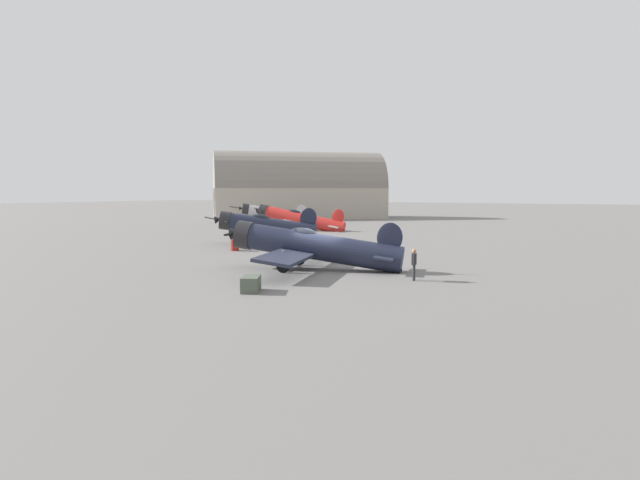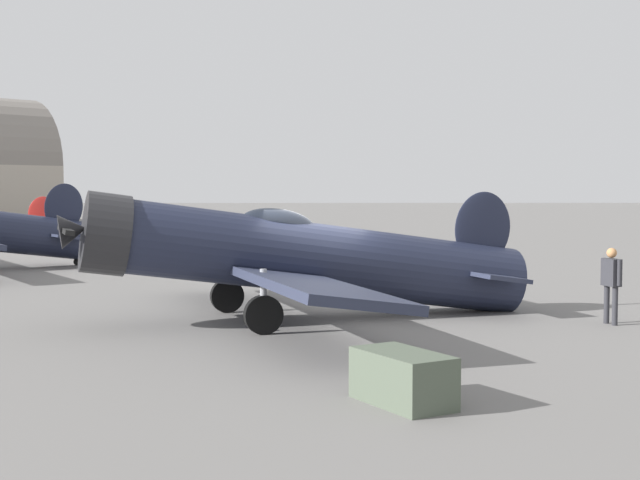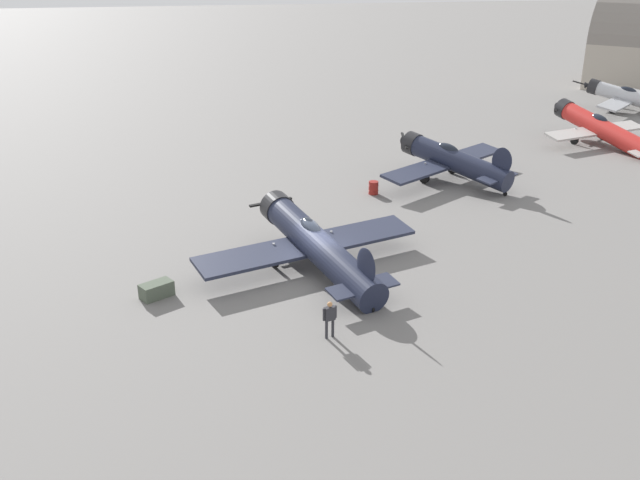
% 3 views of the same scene
% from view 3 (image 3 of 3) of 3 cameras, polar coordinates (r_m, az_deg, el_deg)
% --- Properties ---
extents(ground_plane, '(400.00, 400.00, 0.00)m').
position_cam_3_polar(ground_plane, '(35.21, 0.00, -2.71)').
color(ground_plane, slate).
extents(airplane_foreground, '(10.82, 12.11, 3.07)m').
position_cam_3_polar(airplane_foreground, '(35.06, -0.43, -0.31)').
color(airplane_foreground, '#1E2338').
rests_on(airplane_foreground, ground_plane).
extents(airplane_mid_apron, '(9.85, 11.13, 3.30)m').
position_cam_3_polar(airplane_mid_apron, '(49.91, 10.68, 6.46)').
color(airplane_mid_apron, '#1E2338').
rests_on(airplane_mid_apron, ground_plane).
extents(airplane_far_line, '(12.11, 10.17, 3.60)m').
position_cam_3_polar(airplane_far_line, '(63.25, 22.12, 8.37)').
color(airplane_far_line, red).
rests_on(airplane_far_line, ground_plane).
extents(airplane_outer_stand, '(9.59, 10.39, 3.05)m').
position_cam_3_polar(airplane_outer_stand, '(78.24, 24.08, 10.55)').
color(airplane_outer_stand, '#B7BABF').
rests_on(airplane_outer_stand, ground_plane).
extents(ground_crew_mechanic, '(0.34, 0.63, 1.67)m').
position_cam_3_polar(ground_crew_mechanic, '(29.05, 0.80, -6.24)').
color(ground_crew_mechanic, '#2D2D33').
rests_on(ground_crew_mechanic, ground_plane).
extents(equipment_crate, '(1.42, 1.70, 0.72)m').
position_cam_3_polar(equipment_crate, '(33.55, -13.21, -3.99)').
color(equipment_crate, '#4C5647').
rests_on(equipment_crate, ground_plane).
extents(fuel_drum, '(0.68, 0.68, 0.88)m').
position_cam_3_polar(fuel_drum, '(46.83, 4.39, 4.28)').
color(fuel_drum, maroon).
rests_on(fuel_drum, ground_plane).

